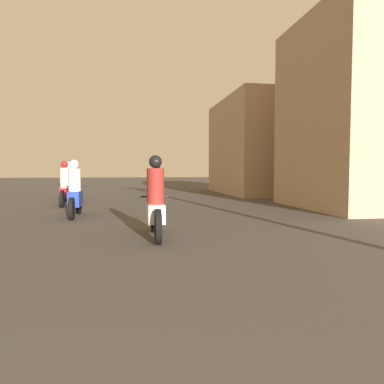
{
  "coord_description": "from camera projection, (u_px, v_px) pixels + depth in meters",
  "views": [
    {
      "loc": [
        0.86,
        0.42,
        1.28
      ],
      "look_at": [
        3.82,
        18.17,
        0.18
      ],
      "focal_mm": 35.0,
      "sensor_mm": 36.0,
      "label": 1
    }
  ],
  "objects": [
    {
      "name": "building_right_far",
      "position": [
        264.0,
        147.0,
        20.0
      ],
      "size": [
        4.44,
        7.33,
        4.95
      ],
      "color": "tan",
      "rests_on": "ground_plane"
    },
    {
      "name": "motorcycle_red",
      "position": [
        65.0,
        188.0,
        13.09
      ],
      "size": [
        0.6,
        1.93,
        1.57
      ],
      "rotation": [
        0.0,
        0.0,
        0.01
      ],
      "color": "black",
      "rests_on": "ground_plane"
    },
    {
      "name": "motorcycle_blue",
      "position": [
        75.0,
        194.0,
        10.05
      ],
      "size": [
        0.6,
        1.94,
        1.54
      ],
      "rotation": [
        0.0,
        0.0,
        0.17
      ],
      "color": "black",
      "rests_on": "ground_plane"
    },
    {
      "name": "motorcycle_yellow",
      "position": [
        158.0,
        182.0,
        20.19
      ],
      "size": [
        0.6,
        1.84,
        1.49
      ],
      "rotation": [
        0.0,
        0.0,
        -0.07
      ],
      "color": "black",
      "rests_on": "ground_plane"
    },
    {
      "name": "building_right_near",
      "position": [
        381.0,
        114.0,
        12.34
      ],
      "size": [
        5.36,
        5.06,
        6.18
      ],
      "color": "tan",
      "rests_on": "ground_plane"
    },
    {
      "name": "motorcycle_green",
      "position": [
        69.0,
        185.0,
        15.7
      ],
      "size": [
        0.6,
        2.17,
        1.59
      ],
      "rotation": [
        0.0,
        0.0,
        -0.05
      ],
      "color": "black",
      "rests_on": "ground_plane"
    },
    {
      "name": "motorcycle_white",
      "position": [
        155.0,
        205.0,
        6.97
      ],
      "size": [
        0.6,
        1.87,
        1.54
      ],
      "rotation": [
        0.0,
        0.0,
        -0.15
      ],
      "color": "black",
      "rests_on": "ground_plane"
    }
  ]
}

